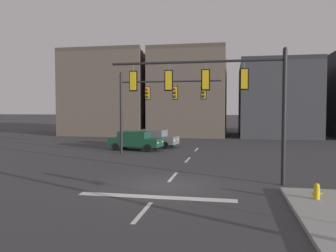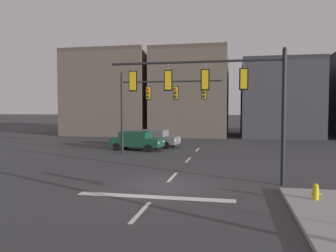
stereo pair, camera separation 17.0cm
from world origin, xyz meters
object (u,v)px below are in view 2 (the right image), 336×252
car_lot_nearside (137,140)px  signal_mast_far_side (154,99)px  signal_mast_near_side (218,89)px  car_lot_middle (154,138)px  fire_hydrant (316,195)px

car_lot_nearside → signal_mast_far_side: bearing=-49.3°
signal_mast_far_side → car_lot_nearside: 4.76m
signal_mast_near_side → car_lot_nearside: size_ratio=1.81×
signal_mast_near_side → car_lot_nearside: bearing=123.1°
signal_mast_far_side → car_lot_nearside: (-2.15, 2.50, -3.44)m
signal_mast_near_side → car_lot_middle: signal_mast_near_side is taller
signal_mast_near_side → car_lot_nearside: 14.05m
signal_mast_far_side → car_lot_nearside: signal_mast_far_side is taller
signal_mast_far_side → car_lot_middle: signal_mast_far_side is taller
signal_mast_near_side → fire_hydrant: signal_mast_near_side is taller
signal_mast_near_side → car_lot_middle: 15.69m
car_lot_middle → fire_hydrant: size_ratio=6.18×
signal_mast_near_side → car_lot_middle: (-6.43, 13.85, -3.60)m
signal_mast_near_side → car_lot_middle: size_ratio=1.80×
car_lot_middle → signal_mast_far_side: bearing=-76.7°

